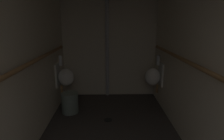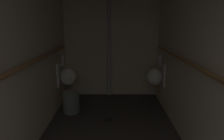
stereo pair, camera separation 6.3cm
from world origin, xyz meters
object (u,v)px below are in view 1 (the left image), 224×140
(standpipe_back_wall, at_px, (107,43))
(waste_bin, at_px, (70,103))
(floor_drain, at_px, (108,120))
(urinal_right_mid, at_px, (154,76))
(urinal_left_mid, at_px, (65,77))

(standpipe_back_wall, distance_m, waste_bin, 1.44)
(floor_drain, bearing_deg, standpipe_back_wall, 90.69)
(standpipe_back_wall, relative_size, waste_bin, 6.23)
(urinal_right_mid, relative_size, floor_drain, 5.39)
(urinal_right_mid, xyz_separation_m, waste_bin, (-1.58, -0.32, -0.41))
(urinal_right_mid, height_order, waste_bin, urinal_right_mid)
(urinal_left_mid, xyz_separation_m, urinal_right_mid, (1.71, 0.01, 0.00))
(urinal_left_mid, xyz_separation_m, floor_drain, (0.82, -0.61, -0.59))
(standpipe_back_wall, xyz_separation_m, waste_bin, (-0.68, -0.80, -1.00))
(urinal_left_mid, xyz_separation_m, standpipe_back_wall, (0.81, 0.49, 0.59))
(waste_bin, bearing_deg, floor_drain, -23.72)
(urinal_right_mid, relative_size, standpipe_back_wall, 0.33)
(standpipe_back_wall, relative_size, floor_drain, 16.54)
(urinal_left_mid, distance_m, floor_drain, 1.18)
(urinal_left_mid, distance_m, urinal_right_mid, 1.71)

